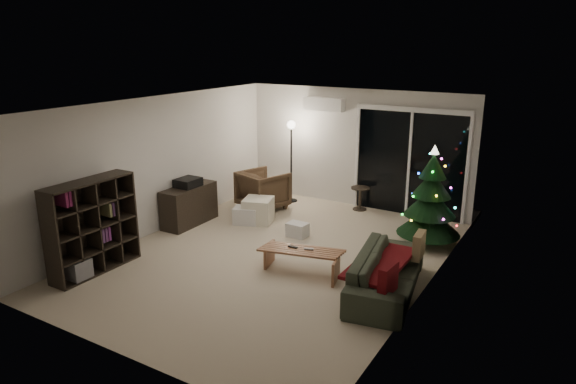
{
  "coord_description": "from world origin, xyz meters",
  "views": [
    {
      "loc": [
        4.23,
        -6.64,
        3.44
      ],
      "look_at": [
        0.1,
        0.3,
        1.05
      ],
      "focal_mm": 32.0,
      "sensor_mm": 36.0,
      "label": 1
    }
  ],
  "objects_px": {
    "bookshelf": "(85,224)",
    "christmas_tree": "(431,196)",
    "media_cabinet": "(189,205)",
    "armchair": "(263,190)",
    "coffee_table": "(301,261)",
    "sofa": "(386,273)"
  },
  "relations": [
    {
      "from": "sofa",
      "to": "christmas_tree",
      "type": "relative_size",
      "value": 1.15
    },
    {
      "from": "bookshelf",
      "to": "armchair",
      "type": "bearing_deg",
      "value": 98.16
    },
    {
      "from": "sofa",
      "to": "coffee_table",
      "type": "relative_size",
      "value": 1.65
    },
    {
      "from": "bookshelf",
      "to": "sofa",
      "type": "relative_size",
      "value": 0.72
    },
    {
      "from": "coffee_table",
      "to": "media_cabinet",
      "type": "bearing_deg",
      "value": 151.03
    },
    {
      "from": "armchair",
      "to": "coffee_table",
      "type": "relative_size",
      "value": 0.73
    },
    {
      "from": "media_cabinet",
      "to": "sofa",
      "type": "xyz_separation_m",
      "value": [
        4.3,
        -0.76,
        -0.08
      ]
    },
    {
      "from": "coffee_table",
      "to": "armchair",
      "type": "bearing_deg",
      "value": 120.37
    },
    {
      "from": "bookshelf",
      "to": "media_cabinet",
      "type": "distance_m",
      "value": 2.4
    },
    {
      "from": "bookshelf",
      "to": "christmas_tree",
      "type": "xyz_separation_m",
      "value": [
        4.29,
        3.7,
        0.16
      ]
    },
    {
      "from": "media_cabinet",
      "to": "armchair",
      "type": "bearing_deg",
      "value": 64.26
    },
    {
      "from": "armchair",
      "to": "sofa",
      "type": "xyz_separation_m",
      "value": [
        3.6,
        -2.29,
        -0.11
      ]
    },
    {
      "from": "bookshelf",
      "to": "media_cabinet",
      "type": "xyz_separation_m",
      "value": [
        0.0,
        2.37,
        -0.35
      ]
    },
    {
      "from": "bookshelf",
      "to": "armchair",
      "type": "xyz_separation_m",
      "value": [
        0.7,
        3.9,
        -0.32
      ]
    },
    {
      "from": "media_cabinet",
      "to": "armchair",
      "type": "xyz_separation_m",
      "value": [
        0.7,
        1.53,
        0.03
      ]
    },
    {
      "from": "coffee_table",
      "to": "christmas_tree",
      "type": "xyz_separation_m",
      "value": [
        1.33,
        2.16,
        0.69
      ]
    },
    {
      "from": "bookshelf",
      "to": "coffee_table",
      "type": "bearing_deg",
      "value": 45.97
    },
    {
      "from": "armchair",
      "to": "media_cabinet",
      "type": "bearing_deg",
      "value": 83.14
    },
    {
      "from": "media_cabinet",
      "to": "coffee_table",
      "type": "xyz_separation_m",
      "value": [
        2.96,
        -0.83,
        -0.18
      ]
    },
    {
      "from": "armchair",
      "to": "christmas_tree",
      "type": "height_order",
      "value": "christmas_tree"
    },
    {
      "from": "sofa",
      "to": "media_cabinet",
      "type": "bearing_deg",
      "value": 70.28
    },
    {
      "from": "media_cabinet",
      "to": "armchair",
      "type": "relative_size",
      "value": 1.34
    }
  ]
}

